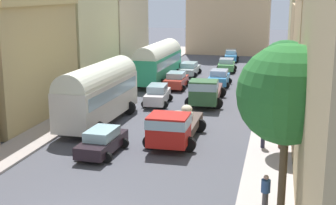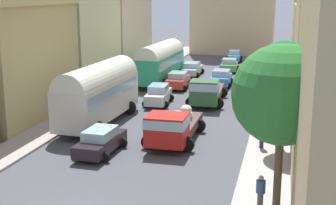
{
  "view_description": "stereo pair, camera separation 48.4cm",
  "coord_description": "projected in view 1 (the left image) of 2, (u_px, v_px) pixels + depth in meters",
  "views": [
    {
      "loc": [
        7.46,
        -15.36,
        9.09
      ],
      "look_at": [
        0.0,
        16.37,
        1.41
      ],
      "focal_mm": 50.38,
      "sensor_mm": 36.0,
      "label": 1
    },
    {
      "loc": [
        7.94,
        -15.25,
        9.09
      ],
      "look_at": [
        0.0,
        16.37,
        1.41
      ],
      "focal_mm": 50.38,
      "sensor_mm": 36.0,
      "label": 2
    }
  ],
  "objects": [
    {
      "name": "cargo_truck_0",
      "position": [
        174.0,
        126.0,
        28.59
      ],
      "size": [
        3.22,
        6.78,
        2.19
      ],
      "color": "red",
      "rests_on": "ground"
    },
    {
      "name": "sidewalk_left",
      "position": [
        120.0,
        88.0,
        45.49
      ],
      "size": [
        2.5,
        70.0,
        0.14
      ],
      "primitive_type": "cube",
      "color": "#A59993",
      "rests_on": "ground"
    },
    {
      "name": "car_5",
      "position": [
        176.0,
        80.0,
        45.18
      ],
      "size": [
        2.38,
        4.0,
        1.59
      ],
      "color": "#BA3527",
      "rests_on": "ground"
    },
    {
      "name": "pedestrian_0",
      "position": [
        265.0,
        193.0,
        19.43
      ],
      "size": [
        0.54,
        0.54,
        1.79
      ],
      "color": "#4F4C4D",
      "rests_on": "ground"
    },
    {
      "name": "sidewalk_right",
      "position": [
        274.0,
        95.0,
        42.25
      ],
      "size": [
        2.5,
        70.0,
        0.14
      ],
      "primitive_type": "cube",
      "color": "#B4A7A3",
      "rests_on": "ground"
    },
    {
      "name": "building_right_3",
      "position": [
        309.0,
        18.0,
        51.99
      ],
      "size": [
        4.6,
        12.4,
        12.44
      ],
      "color": "#CBBF8C",
      "rests_on": "ground"
    },
    {
      "name": "car_2",
      "position": [
        231.0,
        56.0,
        62.89
      ],
      "size": [
        2.3,
        4.18,
        1.55
      ],
      "color": "#3887C9",
      "rests_on": "ground"
    },
    {
      "name": "car_4",
      "position": [
        157.0,
        95.0,
        38.77
      ],
      "size": [
        2.38,
        4.29,
        1.65
      ],
      "color": "silver",
      "rests_on": "ground"
    },
    {
      "name": "ground_plane",
      "position": [
        194.0,
        92.0,
        43.89
      ],
      "size": [
        154.0,
        154.0,
        0.0
      ],
      "primitive_type": "plane",
      "color": "#494951"
    },
    {
      "name": "distant_church",
      "position": [
        230.0,
        2.0,
        70.22
      ],
      "size": [
        12.0,
        7.63,
        21.8
      ],
      "color": "tan",
      "rests_on": "ground"
    },
    {
      "name": "building_left_1",
      "position": [
        11.0,
        58.0,
        33.79
      ],
      "size": [
        5.95,
        10.8,
        8.87
      ],
      "color": "tan",
      "rests_on": "ground"
    },
    {
      "name": "parked_bus_1",
      "position": [
        158.0,
        61.0,
        47.7
      ],
      "size": [
        3.51,
        9.88,
        4.11
      ],
      "color": "#2A9D6F",
      "rests_on": "ground"
    },
    {
      "name": "car_0",
      "position": [
        219.0,
        78.0,
        46.46
      ],
      "size": [
        2.39,
        3.88,
        1.61
      ],
      "color": "#3789C6",
      "rests_on": "ground"
    },
    {
      "name": "building_left_2",
      "position": [
        76.0,
        12.0,
        43.34
      ],
      "size": [
        5.29,
        9.81,
        14.4
      ],
      "color": "beige",
      "rests_on": "ground"
    },
    {
      "name": "pedestrian_3",
      "position": [
        277.0,
        124.0,
        29.53
      ],
      "size": [
        0.44,
        0.44,
        1.78
      ],
      "color": "slate",
      "rests_on": "ground"
    },
    {
      "name": "roadside_tree_1",
      "position": [
        285.0,
        68.0,
        26.65
      ],
      "size": [
        3.14,
        3.14,
        6.48
      ],
      "color": "brown",
      "rests_on": "ground"
    },
    {
      "name": "building_right_2",
      "position": [
        320.0,
        52.0,
        40.77
      ],
      "size": [
        4.93,
        10.22,
        8.05
      ],
      "color": "tan",
      "rests_on": "ground"
    },
    {
      "name": "pedestrian_2",
      "position": [
        262.0,
        100.0,
        35.81
      ],
      "size": [
        0.53,
        0.53,
        1.88
      ],
      "color": "brown",
      "rests_on": "ground"
    },
    {
      "name": "building_left_3",
      "position": [
        113.0,
        24.0,
        54.03
      ],
      "size": [
        5.85,
        10.86,
        10.87
      ],
      "color": "beige",
      "rests_on": "ground"
    },
    {
      "name": "car_6",
      "position": [
        189.0,
        69.0,
        52.31
      ],
      "size": [
        2.43,
        4.44,
        1.45
      ],
      "color": "silver",
      "rests_on": "ground"
    },
    {
      "name": "building_right_1",
      "position": [
        335.0,
        51.0,
        29.62
      ],
      "size": [
        5.31,
        11.88,
        10.89
      ],
      "color": "tan",
      "rests_on": "ground"
    },
    {
      "name": "pedestrian_1",
      "position": [
        263.0,
        133.0,
        27.57
      ],
      "size": [
        0.53,
        0.53,
        1.83
      ],
      "color": "#2B2A3C",
      "rests_on": "ground"
    },
    {
      "name": "roadside_tree_0",
      "position": [
        287.0,
        95.0,
        18.67
      ],
      "size": [
        4.07,
        4.07,
        7.17
      ],
      "color": "brown",
      "rests_on": "ground"
    },
    {
      "name": "cargo_truck_1",
      "position": [
        206.0,
        91.0,
        38.6
      ],
      "size": [
        3.28,
        7.27,
        2.32
      ],
      "color": "#2F5A34",
      "rests_on": "ground"
    },
    {
      "name": "car_3",
      "position": [
        102.0,
        141.0,
        26.93
      ],
      "size": [
        2.34,
        4.26,
        1.48
      ],
      "color": "black",
      "rests_on": "ground"
    },
    {
      "name": "car_1",
      "position": [
        226.0,
        65.0,
        54.78
      ],
      "size": [
        2.52,
        3.8,
        1.53
      ],
      "color": "#519D55",
      "rests_on": "ground"
    },
    {
      "name": "parked_bus_0",
      "position": [
        98.0,
        91.0,
        32.78
      ],
      "size": [
        3.53,
        9.51,
        4.27
      ],
      "color": "silver",
      "rests_on": "ground"
    }
  ]
}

